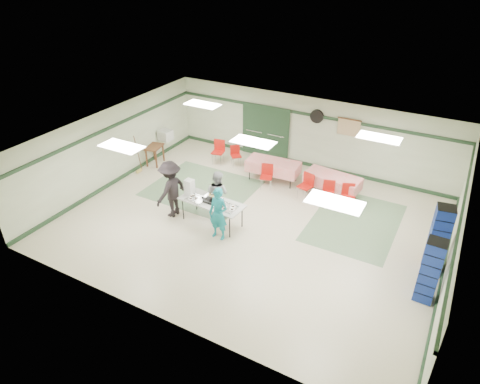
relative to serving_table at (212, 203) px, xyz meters
The scene contains 42 objects.
floor 1.42m from the serving_table, 31.42° to the left, with size 11.00×11.00×0.00m, color beige.
ceiling 2.33m from the serving_table, 31.42° to the left, with size 11.00×11.00×0.00m, color white.
wall_back 5.28m from the serving_table, 78.54° to the left, with size 11.00×11.00×0.00m, color beige.
wall_front 4.05m from the serving_table, 74.93° to the right, with size 11.00×11.00×0.00m, color beige.
wall_left 4.55m from the serving_table, behind, with size 9.00×9.00×0.00m, color beige.
wall_right 6.60m from the serving_table, ahead, with size 9.00×9.00×0.00m, color beige.
trim_back 5.38m from the serving_table, 78.48° to the left, with size 11.00×0.06×0.10m, color #203B24.
baseboard_back 5.25m from the serving_table, 78.48° to the left, with size 11.00×0.06×0.12m, color #203B24.
trim_left 4.67m from the serving_table, behind, with size 9.00×0.06×0.10m, color #203B24.
baseboard_left 4.52m from the serving_table, behind, with size 9.00×0.06×0.12m, color #203B24.
trim_right 6.68m from the serving_table, ahead, with size 9.00×0.06×0.10m, color #203B24.
baseboard_right 6.57m from the serving_table, ahead, with size 9.00×0.06×0.12m, color #203B24.
green_patch_a 2.31m from the serving_table, 131.74° to the left, with size 3.50×3.00×0.01m, color gray.
green_patch_b 4.45m from the serving_table, 29.08° to the left, with size 2.50×3.50×0.01m, color gray.
double_door_left 5.22m from the serving_table, 102.87° to the left, with size 0.90×0.06×2.10m, color gray.
double_door_right 5.09m from the serving_table, 92.36° to the left, with size 0.90×0.06×2.10m, color gray.
door_frame 5.11m from the serving_table, 97.76° to the left, with size 2.00×0.03×2.15m, color #203B24.
wall_fan 5.42m from the serving_table, 75.20° to the left, with size 0.50×0.50×0.10m, color black.
scroll_banner 5.79m from the serving_table, 63.41° to the left, with size 0.80×0.02×0.60m, color tan.
serving_table is the anchor object (origin of this frame).
sheet_tray_right 0.56m from the serving_table, ahead, with size 0.61×0.46×0.02m, color silver.
sheet_tray_mid 0.15m from the serving_table, 123.52° to the left, with size 0.59×0.45×0.02m, color silver.
sheet_tray_left 0.51m from the serving_table, 166.36° to the right, with size 0.56×0.42×0.02m, color silver.
baking_pan 0.09m from the serving_table, 97.25° to the right, with size 0.45×0.28×0.08m, color black.
foam_box_stack 0.90m from the serving_table, behind, with size 0.26×0.24×0.48m, color white.
volunteer_teal 0.78m from the serving_table, 43.61° to the right, with size 0.59×0.39×1.61m, color teal.
volunteer_grey 0.49m from the serving_table, 100.57° to the left, with size 0.74×0.58×1.53m, color gray.
volunteer_dark 1.37m from the serving_table, behind, with size 1.19×0.69×1.85m, color black.
dining_table_a 4.30m from the serving_table, 51.88° to the left, with size 1.92×1.03×0.77m.
dining_table_b 3.41m from the serving_table, 82.37° to the left, with size 1.93×0.95×0.77m.
chair_a 3.91m from the serving_table, 45.96° to the left, with size 0.47×0.47×0.83m.
chair_b 3.43m from the serving_table, 55.14° to the left, with size 0.51×0.51×0.89m.
chair_c 4.39m from the serving_table, 39.83° to the left, with size 0.54×0.54×0.88m.
chair_d 2.86m from the serving_table, 80.31° to the left, with size 0.51×0.51×0.87m.
chair_loose_a 4.07m from the serving_table, 109.36° to the left, with size 0.52×0.52×0.79m.
chair_loose_b 4.18m from the serving_table, 118.59° to the left, with size 0.51×0.51×0.94m.
crate_stack_blue_a 6.26m from the serving_table, ahead, with size 0.43×0.43×1.97m, color navy.
crate_stack_red 6.28m from the serving_table, ahead, with size 0.41×0.41×1.08m, color #A01014.
crate_stack_blue_b 6.20m from the serving_table, ahead, with size 0.44×0.44×1.71m, color navy.
printer_table 4.75m from the serving_table, 149.83° to the left, with size 0.66×0.87×0.74m.
office_printer 5.17m from the serving_table, 142.74° to the left, with size 0.49×0.43×0.39m, color #BCBCB6.
broom 4.47m from the serving_table, 159.61° to the left, with size 0.03×0.03×1.47m, color brown.
Camera 1 is at (4.98, -9.78, 7.46)m, focal length 32.00 mm.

